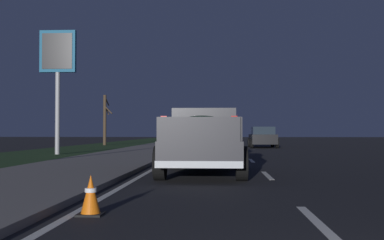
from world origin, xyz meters
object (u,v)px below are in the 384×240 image
Objects in this scene: pickup_truck at (204,139)px; bare_tree_far at (105,119)px; sedan_green at (215,140)px; gas_price_sign at (58,62)px; sedan_black at (263,137)px; traffic_cone_near at (91,195)px; sedan_silver at (214,136)px.

pickup_truck is 29.29m from bare_tree_far.
gas_price_sign is at bearing 72.97° from sedan_green.
sedan_black is 0.68× the size of gas_price_sign.
bare_tree_far is (19.31, 9.86, 1.52)m from sedan_green.
traffic_cone_near is at bearing 170.21° from sedan_black.
sedan_silver is (6.10, 3.67, 0.00)m from sedan_black.
gas_price_sign reaches higher than sedan_black.
bare_tree_far is 35.40m from traffic_cone_near.
sedan_black is at bearing -9.25° from pickup_truck.
traffic_cone_near is at bearing 168.46° from pickup_truck.
sedan_silver is at bearing -2.16° from traffic_cone_near.
sedan_silver is at bearing -24.60° from gas_price_sign.
traffic_cone_near is (-34.36, -8.28, -2.02)m from bare_tree_far.
bare_tree_far is (5.49, 13.26, 1.52)m from sedan_black.
traffic_cone_near is at bearing 173.99° from sedan_green.
pickup_truck is 1.23× the size of bare_tree_far.
traffic_cone_near is at bearing -159.26° from gas_price_sign.
pickup_truck is at bearing 178.57° from sedan_green.
bare_tree_far reaches higher than sedan_silver.
gas_price_sign is (-11.30, 11.63, 4.07)m from sedan_black.
gas_price_sign is 11.20× the size of traffic_cone_near.
sedan_black and sedan_silver have the same top height.
sedan_black is 14.43m from bare_tree_far.
pickup_truck is 28.24m from sedan_silver.
bare_tree_far is at bearing 67.53° from sedan_black.
gas_price_sign reaches higher than pickup_truck.
sedan_silver is 19.93m from sedan_green.
gas_price_sign is (-17.40, 7.97, 4.07)m from sedan_silver.
bare_tree_far is (-0.61, 9.59, 1.52)m from sedan_silver.
pickup_truck is 22.43m from sedan_black.
sedan_silver reaches higher than traffic_cone_near.
sedan_black is 7.12m from sedan_silver.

